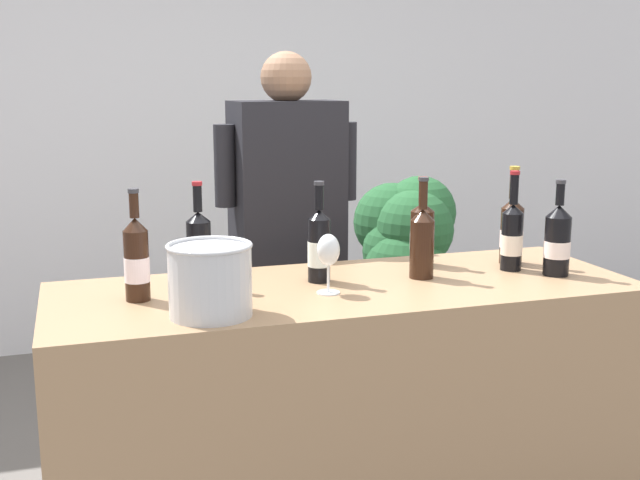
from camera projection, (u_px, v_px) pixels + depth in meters
wall_back at (205, 115)px, 4.78m from camera, size 8.00×0.10×2.80m
counter at (345, 431)px, 2.54m from camera, size 1.82×0.66×0.97m
wine_bottle_0 at (512, 236)px, 2.62m from camera, size 0.07×0.07×0.34m
wine_bottle_1 at (512, 230)px, 2.71m from camera, size 0.08×0.08×0.34m
wine_bottle_2 at (557, 240)px, 2.55m from camera, size 0.09×0.09×0.31m
wine_bottle_3 at (422, 241)px, 2.51m from camera, size 0.08×0.08×0.33m
wine_bottle_4 at (422, 233)px, 2.69m from camera, size 0.08×0.08×0.31m
wine_bottle_5 at (137, 259)px, 2.25m from camera, size 0.07×0.07×0.33m
wine_bottle_6 at (199, 249)px, 2.41m from camera, size 0.08×0.08×0.33m
wine_bottle_7 at (319, 246)px, 2.47m from camera, size 0.07×0.07×0.32m
wine_glass at (328, 253)px, 2.32m from camera, size 0.07×0.07×0.18m
ice_bucket at (210, 279)px, 2.10m from camera, size 0.23×0.23×0.20m
person_server at (288, 276)px, 3.12m from camera, size 0.58×0.27×1.71m
potted_shrub at (408, 256)px, 3.83m from camera, size 0.51×0.60×1.15m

